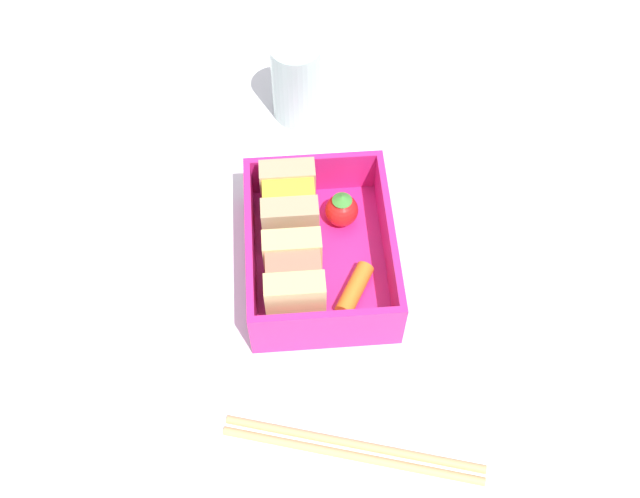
{
  "coord_description": "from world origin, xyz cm",
  "views": [
    {
      "loc": [
        -33.71,
        2.55,
        55.4
      ],
      "look_at": [
        0.0,
        0.0,
        2.7
      ],
      "focal_mm": 40.0,
      "sensor_mm": 36.0,
      "label": 1
    }
  ],
  "objects_px": {
    "sandwich_center_left": "(289,207)",
    "carrot_stick_far_left": "(355,289)",
    "strawberry_far_left": "(342,209)",
    "sandwich_left": "(294,279)",
    "drinking_glass": "(297,81)",
    "chopstick_pair": "(353,449)"
  },
  "relations": [
    {
      "from": "sandwich_center_left",
      "to": "carrot_stick_far_left",
      "type": "height_order",
      "value": "sandwich_center_left"
    },
    {
      "from": "strawberry_far_left",
      "to": "sandwich_center_left",
      "type": "bearing_deg",
      "value": 93.86
    },
    {
      "from": "sandwich_left",
      "to": "strawberry_far_left",
      "type": "height_order",
      "value": "sandwich_left"
    },
    {
      "from": "sandwich_left",
      "to": "drinking_glass",
      "type": "xyz_separation_m",
      "value": [
        0.23,
        -0.02,
        0.0
      ]
    },
    {
      "from": "strawberry_far_left",
      "to": "chopstick_pair",
      "type": "xyz_separation_m",
      "value": [
        -0.21,
        0.01,
        -0.02
      ]
    },
    {
      "from": "sandwich_left",
      "to": "sandwich_center_left",
      "type": "xyz_separation_m",
      "value": [
        0.07,
        0.0,
        0.0
      ]
    },
    {
      "from": "strawberry_far_left",
      "to": "chopstick_pair",
      "type": "bearing_deg",
      "value": 177.32
    },
    {
      "from": "drinking_glass",
      "to": "strawberry_far_left",
      "type": "bearing_deg",
      "value": -168.01
    },
    {
      "from": "strawberry_far_left",
      "to": "chopstick_pair",
      "type": "height_order",
      "value": "strawberry_far_left"
    },
    {
      "from": "sandwich_center_left",
      "to": "strawberry_far_left",
      "type": "height_order",
      "value": "sandwich_center_left"
    },
    {
      "from": "sandwich_left",
      "to": "drinking_glass",
      "type": "relative_size",
      "value": 0.71
    },
    {
      "from": "carrot_stick_far_left",
      "to": "strawberry_far_left",
      "type": "distance_m",
      "value": 0.08
    },
    {
      "from": "sandwich_left",
      "to": "chopstick_pair",
      "type": "height_order",
      "value": "sandwich_left"
    },
    {
      "from": "sandwich_center_left",
      "to": "strawberry_far_left",
      "type": "distance_m",
      "value": 0.05
    },
    {
      "from": "drinking_glass",
      "to": "chopstick_pair",
      "type": "bearing_deg",
      "value": -176.52
    },
    {
      "from": "sandwich_center_left",
      "to": "strawberry_far_left",
      "type": "bearing_deg",
      "value": -86.14
    },
    {
      "from": "sandwich_center_left",
      "to": "strawberry_far_left",
      "type": "relative_size",
      "value": 1.72
    },
    {
      "from": "sandwich_center_left",
      "to": "drinking_glass",
      "type": "relative_size",
      "value": 0.71
    },
    {
      "from": "chopstick_pair",
      "to": "drinking_glass",
      "type": "bearing_deg",
      "value": 3.48
    },
    {
      "from": "chopstick_pair",
      "to": "drinking_glass",
      "type": "xyz_separation_m",
      "value": [
        0.36,
        0.02,
        0.04
      ]
    },
    {
      "from": "sandwich_left",
      "to": "sandwich_center_left",
      "type": "bearing_deg",
      "value": 0.0
    },
    {
      "from": "strawberry_far_left",
      "to": "drinking_glass",
      "type": "xyz_separation_m",
      "value": [
        0.15,
        0.03,
        0.02
      ]
    }
  ]
}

